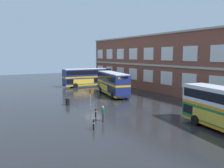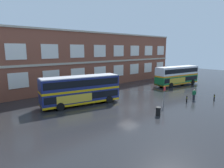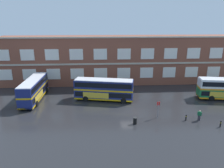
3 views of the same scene
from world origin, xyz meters
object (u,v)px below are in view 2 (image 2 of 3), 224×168
station_litter_bin (158,111)px  safety_bollard_west (214,97)px  waiting_passenger (194,94)px  double_decker_middle (81,90)px  bus_stand_flag (164,94)px  double_decker_far (177,75)px  safety_bollard_east (187,99)px

station_litter_bin → safety_bollard_west: station_litter_bin is taller
waiting_passenger → station_litter_bin: (-10.01, -0.53, -0.41)m
double_decker_middle → station_litter_bin: bearing=-66.2°
bus_stand_flag → safety_bollard_west: bus_stand_flag is taller
double_decker_middle → bus_stand_flag: double_decker_middle is taller
waiting_passenger → bus_stand_flag: size_ratio=0.63×
double_decker_far → safety_bollard_east: 14.17m
station_litter_bin → waiting_passenger: bearing=3.0°
double_decker_middle → waiting_passenger: 17.21m
double_decker_middle → bus_stand_flag: bearing=-44.4°
double_decker_middle → double_decker_far: 23.77m
bus_stand_flag → safety_bollard_west: size_ratio=2.84×
bus_stand_flag → safety_bollard_east: size_ratio=2.84×
station_litter_bin → double_decker_far: bearing=24.6°
waiting_passenger → safety_bollard_west: (2.18, -2.17, -0.44)m
station_litter_bin → safety_bollard_west: bearing=-7.7°
double_decker_middle → station_litter_bin: double_decker_middle is taller
waiting_passenger → safety_bollard_east: size_ratio=1.79×
double_decker_far → safety_bollard_east: bearing=-144.0°
double_decker_far → station_litter_bin: (-19.38, -8.89, -1.63)m
double_decker_far → station_litter_bin: bearing=-155.4°
safety_bollard_west → waiting_passenger: bearing=135.2°
waiting_passenger → double_decker_far: bearing=41.8°
double_decker_middle → station_litter_bin: size_ratio=10.96×
double_decker_far → safety_bollard_east: size_ratio=11.86×
safety_bollard_west → bus_stand_flag: bearing=157.3°
waiting_passenger → safety_bollard_east: (-2.01, 0.09, -0.44)m
double_decker_far → waiting_passenger: (-9.37, -8.37, -1.22)m
double_decker_far → safety_bollard_west: bearing=-124.3°
station_litter_bin → safety_bollard_west: (12.19, -1.64, -0.03)m
bus_stand_flag → station_litter_bin: (-3.90, -1.82, -1.12)m
waiting_passenger → safety_bollard_east: bearing=177.3°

